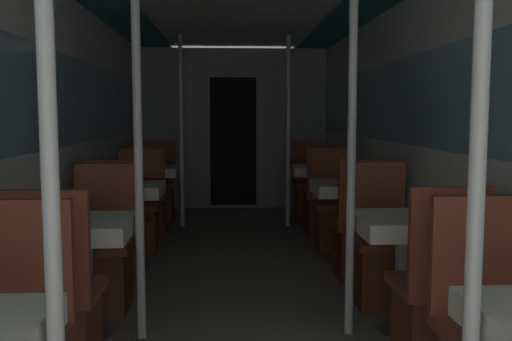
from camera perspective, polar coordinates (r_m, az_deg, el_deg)
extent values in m
cube|color=silver|center=(4.51, -18.59, 2.72)|extent=(0.05, 9.54, 2.21)
cube|color=#7A9EB7|center=(4.51, -18.57, 6.69)|extent=(0.03, 8.77, 0.68)
cube|color=silver|center=(4.59, 15.22, 2.86)|extent=(0.05, 9.54, 2.21)
cube|color=#7A9EB7|center=(4.58, 15.18, 6.77)|extent=(0.03, 8.77, 0.68)
cube|color=gray|center=(7.95, -2.31, 4.17)|extent=(2.59, 0.08, 2.21)
cube|color=black|center=(7.91, -2.30, 2.88)|extent=(0.64, 0.01, 1.77)
cube|color=brown|center=(2.53, -22.41, -8.42)|extent=(0.42, 0.04, 0.51)
cylinder|color=silver|center=(1.72, -19.85, -1.72)|extent=(0.05, 0.05, 2.21)
cylinder|color=#4C4C51|center=(3.64, -16.76, -15.66)|extent=(0.32, 0.32, 0.01)
cylinder|color=#B7B7BC|center=(3.53, -16.92, -10.44)|extent=(0.12, 0.12, 0.67)
cube|color=#93704C|center=(3.45, -17.09, -4.90)|extent=(0.54, 0.54, 0.02)
cube|color=white|center=(3.45, -17.07, -5.53)|extent=(0.58, 0.58, 0.11)
cube|color=brown|center=(3.11, -19.09, -15.52)|extent=(0.35, 0.35, 0.41)
cube|color=brown|center=(3.04, -19.24, -11.45)|extent=(0.42, 0.42, 0.05)
cube|color=brown|center=(2.79, -20.49, -7.04)|extent=(0.42, 0.04, 0.51)
cube|color=brown|center=(4.03, -15.16, -10.49)|extent=(0.35, 0.35, 0.41)
cube|color=brown|center=(3.98, -15.25, -7.29)|extent=(0.42, 0.42, 0.05)
cube|color=brown|center=(4.11, -14.81, -2.88)|extent=(0.42, 0.04, 0.51)
cylinder|color=silver|center=(3.33, -11.70, 1.94)|extent=(0.05, 0.05, 2.21)
cylinder|color=#4C4C51|center=(5.18, -12.43, -9.06)|extent=(0.32, 0.32, 0.01)
cylinder|color=#B7B7BC|center=(5.11, -12.52, -5.33)|extent=(0.12, 0.12, 0.67)
cube|color=#93704C|center=(5.05, -12.60, -1.47)|extent=(0.54, 0.54, 0.02)
cube|color=white|center=(5.06, -12.59, -1.91)|extent=(0.58, 0.58, 0.11)
cube|color=brown|center=(4.66, -13.48, -8.25)|extent=(0.35, 0.35, 0.41)
cube|color=brown|center=(4.61, -13.54, -5.46)|extent=(0.42, 0.42, 0.05)
cube|color=brown|center=(4.38, -14.07, -2.33)|extent=(0.42, 0.04, 0.51)
cube|color=brown|center=(5.62, -11.66, -5.82)|extent=(0.35, 0.35, 0.41)
cube|color=brown|center=(5.58, -11.71, -3.49)|extent=(0.42, 0.42, 0.05)
cube|color=brown|center=(5.73, -11.49, -0.42)|extent=(0.42, 0.04, 0.51)
cylinder|color=#4C4C51|center=(6.79, -10.19, -5.52)|extent=(0.32, 0.32, 0.01)
cylinder|color=#B7B7BC|center=(6.73, -10.24, -2.64)|extent=(0.12, 0.12, 0.67)
cube|color=#93704C|center=(6.69, -10.30, 0.30)|extent=(0.54, 0.54, 0.02)
cube|color=white|center=(6.69, -10.29, -0.03)|extent=(0.58, 0.58, 0.11)
cube|color=brown|center=(6.26, -10.78, -4.62)|extent=(0.35, 0.35, 0.41)
cube|color=brown|center=(6.23, -10.82, -2.53)|extent=(0.42, 0.42, 0.05)
cube|color=brown|center=(6.01, -11.10, -0.13)|extent=(0.42, 0.04, 0.51)
cube|color=brown|center=(7.24, -9.74, -3.21)|extent=(0.35, 0.35, 0.41)
cube|color=brown|center=(7.21, -9.77, -1.39)|extent=(0.42, 0.42, 0.05)
cube|color=brown|center=(7.37, -9.64, 0.96)|extent=(0.42, 0.04, 0.51)
cylinder|color=silver|center=(6.63, -7.48, 3.82)|extent=(0.05, 0.05, 2.21)
cube|color=brown|center=(2.54, 22.94, -14.99)|extent=(0.42, 0.42, 0.05)
cube|color=brown|center=(2.63, 21.37, -7.88)|extent=(0.42, 0.04, 0.51)
cylinder|color=silver|center=(1.80, 21.19, -1.42)|extent=(0.05, 0.05, 2.21)
cylinder|color=#4C4C51|center=(3.70, 14.48, -15.21)|extent=(0.32, 0.32, 0.01)
cylinder|color=#B7B7BC|center=(3.59, 14.62, -10.07)|extent=(0.12, 0.12, 0.67)
cube|color=#93704C|center=(3.52, 14.76, -4.63)|extent=(0.54, 0.54, 0.02)
cube|color=white|center=(3.52, 14.75, -5.25)|extent=(0.58, 0.58, 0.11)
cube|color=brown|center=(3.19, 17.39, -14.94)|extent=(0.35, 0.35, 0.41)
cube|color=brown|center=(3.12, 17.52, -10.96)|extent=(0.42, 0.42, 0.05)
cube|color=brown|center=(2.88, 19.01, -6.62)|extent=(0.42, 0.04, 0.51)
cube|color=brown|center=(4.09, 12.40, -10.18)|extent=(0.35, 0.35, 0.41)
cube|color=brown|center=(4.04, 12.47, -7.02)|extent=(0.42, 0.42, 0.05)
cube|color=brown|center=(4.16, 11.86, -2.69)|extent=(0.42, 0.04, 0.51)
cylinder|color=silver|center=(3.38, 9.53, 2.03)|extent=(0.05, 0.05, 2.21)
cylinder|color=#4C4C51|center=(5.23, 8.91, -8.87)|extent=(0.32, 0.32, 0.01)
cylinder|color=#B7B7BC|center=(5.16, 8.97, -5.16)|extent=(0.12, 0.12, 0.67)
cube|color=#93704C|center=(5.10, 9.03, -1.34)|extent=(0.54, 0.54, 0.02)
cube|color=white|center=(5.11, 9.02, -1.77)|extent=(0.58, 0.58, 0.11)
cube|color=brown|center=(4.71, 10.23, -8.03)|extent=(0.35, 0.35, 0.41)
cube|color=brown|center=(4.66, 10.28, -5.27)|extent=(0.42, 0.42, 0.05)
cube|color=brown|center=(4.44, 10.91, -2.16)|extent=(0.42, 0.04, 0.51)
cube|color=brown|center=(5.66, 7.87, -5.66)|extent=(0.35, 0.35, 0.41)
cube|color=brown|center=(5.62, 7.91, -3.36)|extent=(0.42, 0.42, 0.05)
cube|color=brown|center=(5.77, 7.59, -0.31)|extent=(0.42, 0.04, 0.51)
cylinder|color=#4C4C51|center=(6.82, 5.98, -5.40)|extent=(0.32, 0.32, 0.01)
cylinder|color=#B7B7BC|center=(6.76, 6.01, -2.53)|extent=(0.12, 0.12, 0.67)
cube|color=#93704C|center=(6.72, 6.04, 0.38)|extent=(0.54, 0.54, 0.02)
cube|color=white|center=(6.73, 6.03, 0.06)|extent=(0.58, 0.58, 0.11)
cube|color=brown|center=(6.30, 6.72, -4.49)|extent=(0.35, 0.35, 0.41)
cube|color=brown|center=(6.26, 6.75, -2.41)|extent=(0.42, 0.42, 0.05)
cube|color=brown|center=(6.05, 7.08, -0.03)|extent=(0.42, 0.04, 0.51)
cube|color=brown|center=(7.27, 5.37, -3.11)|extent=(0.35, 0.35, 0.41)
cube|color=brown|center=(7.24, 5.38, -1.30)|extent=(0.42, 0.42, 0.05)
cube|color=brown|center=(7.40, 5.19, 1.03)|extent=(0.42, 0.04, 0.51)
cylinder|color=silver|center=(6.65, 3.22, 3.87)|extent=(0.05, 0.05, 2.21)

